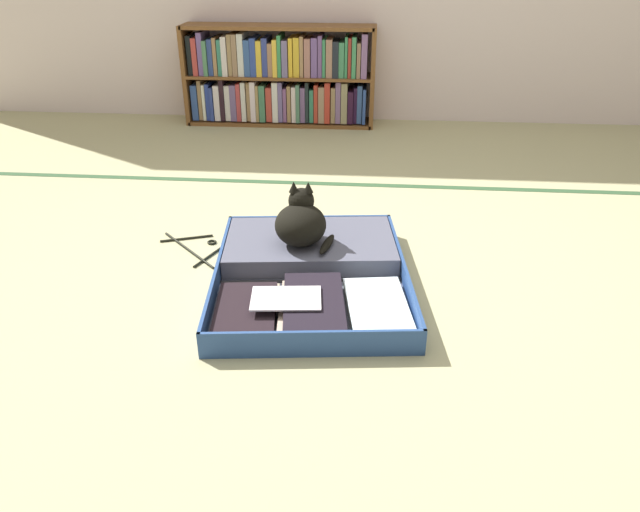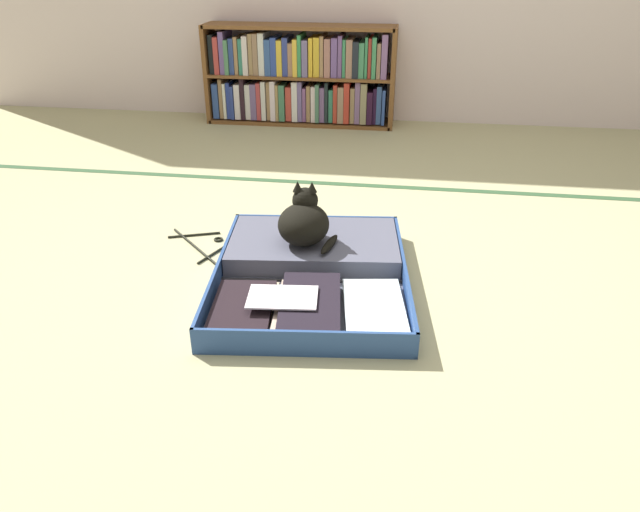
{
  "view_description": "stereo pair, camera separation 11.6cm",
  "coord_description": "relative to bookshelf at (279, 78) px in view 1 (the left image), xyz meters",
  "views": [
    {
      "loc": [
        0.1,
        -2.02,
        1.14
      ],
      "look_at": [
        -0.07,
        -0.11,
        0.14
      ],
      "focal_mm": 32.94,
      "sensor_mm": 36.0,
      "label": 1
    },
    {
      "loc": [
        0.21,
        -2.01,
        1.14
      ],
      "look_at": [
        -0.07,
        -0.11,
        0.14
      ],
      "focal_mm": 32.94,
      "sensor_mm": 36.0,
      "label": 2
    }
  ],
  "objects": [
    {
      "name": "bookshelf",
      "position": [
        0.0,
        0.0,
        0.0
      ],
      "size": [
        1.35,
        0.28,
        0.68
      ],
      "color": "brown",
      "rests_on": "ground_plane"
    },
    {
      "name": "tatami_border",
      "position": [
        0.57,
        -1.24,
        -0.32
      ],
      "size": [
        4.8,
        0.05,
        0.0
      ],
      "color": "#315231",
      "rests_on": "ground_plane"
    },
    {
      "name": "black_cat",
      "position": [
        0.41,
        -2.15,
        -0.14
      ],
      "size": [
        0.25,
        0.24,
        0.24
      ],
      "color": "black",
      "rests_on": "open_suitcase"
    },
    {
      "name": "clothes_hanger",
      "position": [
        -0.06,
        -2.06,
        -0.32
      ],
      "size": [
        0.3,
        0.31,
        0.01
      ],
      "color": "black",
      "rests_on": "ground_plane"
    },
    {
      "name": "ground_plane",
      "position": [
        0.57,
        -2.24,
        -0.32
      ],
      "size": [
        10.0,
        10.0,
        0.0
      ],
      "primitive_type": "plane",
      "color": "tan"
    },
    {
      "name": "open_suitcase",
      "position": [
        0.46,
        -2.27,
        -0.28
      ],
      "size": [
        0.81,
        0.97,
        0.1
      ],
      "color": "navy",
      "rests_on": "ground_plane"
    }
  ]
}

